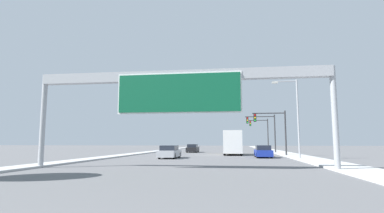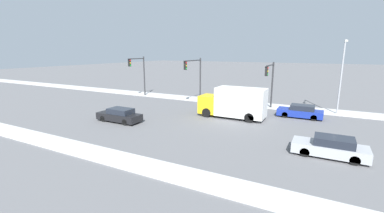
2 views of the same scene
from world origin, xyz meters
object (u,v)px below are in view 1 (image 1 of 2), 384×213
at_px(sign_gantry, 179,87).
at_px(traffic_light_far_intersection, 262,130).
at_px(street_lamp_right, 295,112).
at_px(car_near_right, 193,148).
at_px(car_far_center, 263,152).
at_px(traffic_light_near_intersection, 274,125).
at_px(traffic_light_mid_block, 265,127).
at_px(truck_box_primary, 233,143).
at_px(car_mid_left, 170,152).

relative_size(sign_gantry, traffic_light_far_intersection, 3.21).
bearing_deg(street_lamp_right, sign_gantry, -128.13).
bearing_deg(street_lamp_right, car_near_right, 124.27).
bearing_deg(car_far_center, traffic_light_near_intersection, 63.74).
bearing_deg(traffic_light_mid_block, street_lamp_right, -85.71).
bearing_deg(sign_gantry, car_far_center, 66.79).
distance_m(car_far_center, street_lamp_right, 6.35).
bearing_deg(traffic_light_far_intersection, car_near_right, -149.23).
distance_m(truck_box_primary, traffic_light_mid_block, 9.42).
bearing_deg(traffic_light_mid_block, traffic_light_near_intersection, -89.13).
bearing_deg(sign_gantry, traffic_light_mid_block, 73.86).
bearing_deg(car_far_center, sign_gantry, -113.21).
bearing_deg(truck_box_primary, sign_gantry, -98.77).
bearing_deg(car_near_right, car_mid_left, -90.00).
distance_m(sign_gantry, traffic_light_near_intersection, 22.04).
bearing_deg(traffic_light_near_intersection, traffic_light_mid_block, 90.87).
xyz_separation_m(car_near_right, truck_box_primary, (7.00, -9.91, 1.01)).
bearing_deg(sign_gantry, car_mid_left, 104.60).
height_order(sign_gantry, traffic_light_mid_block, sign_gantry).
xyz_separation_m(truck_box_primary, traffic_light_mid_block, (5.22, 7.42, 2.54)).
distance_m(traffic_light_mid_block, street_lamp_right, 17.41).
height_order(traffic_light_far_intersection, street_lamp_right, street_lamp_right).
distance_m(sign_gantry, car_mid_left, 14.71).
height_order(car_near_right, street_lamp_right, street_lamp_right).
distance_m(car_mid_left, traffic_light_mid_block, 20.97).
xyz_separation_m(traffic_light_mid_block, traffic_light_far_intersection, (0.40, 10.00, -0.02)).
height_order(car_near_right, traffic_light_mid_block, traffic_light_mid_block).
relative_size(car_mid_left, traffic_light_mid_block, 0.77).
bearing_deg(traffic_light_near_intersection, sign_gantry, -113.80).
xyz_separation_m(sign_gantry, traffic_light_near_intersection, (8.87, 20.11, -1.59)).
distance_m(sign_gantry, traffic_light_far_intersection, 41.15).
height_order(truck_box_primary, traffic_light_near_intersection, traffic_light_near_intersection).
relative_size(car_mid_left, traffic_light_near_intersection, 0.82).
bearing_deg(car_mid_left, traffic_light_mid_block, 53.77).
height_order(car_far_center, truck_box_primary, truck_box_primary).
bearing_deg(traffic_light_mid_block, car_mid_left, -126.23).
distance_m(traffic_light_near_intersection, street_lamp_right, 7.51).
relative_size(car_near_right, street_lamp_right, 0.57).
bearing_deg(traffic_light_far_intersection, traffic_light_near_intersection, -90.70).
relative_size(traffic_light_near_intersection, street_lamp_right, 0.70).
height_order(car_near_right, traffic_light_far_intersection, traffic_light_far_intersection).
height_order(sign_gantry, car_near_right, sign_gantry).
xyz_separation_m(traffic_light_near_intersection, street_lamp_right, (1.15, -7.35, 1.03)).
xyz_separation_m(truck_box_primary, traffic_light_far_intersection, (5.61, 17.42, 2.52)).
height_order(car_mid_left, traffic_light_far_intersection, traffic_light_far_intersection).
bearing_deg(street_lamp_right, truck_box_primary, 123.28).
bearing_deg(traffic_light_mid_block, truck_box_primary, -125.11).
height_order(car_far_center, car_mid_left, same).
bearing_deg(street_lamp_right, car_far_center, 130.28).
xyz_separation_m(car_mid_left, traffic_light_far_intersection, (12.61, 26.67, 3.53)).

